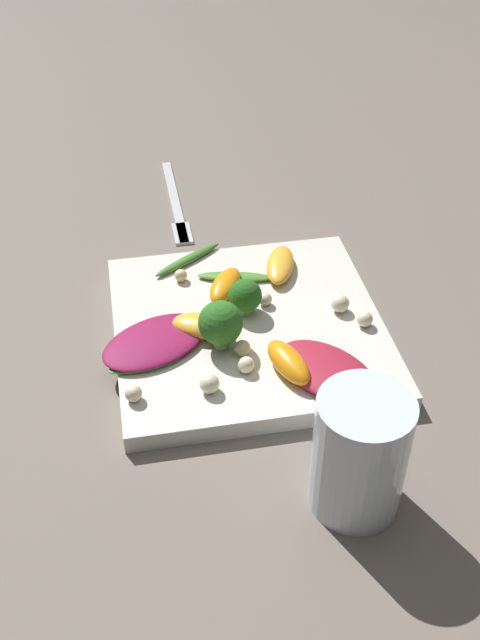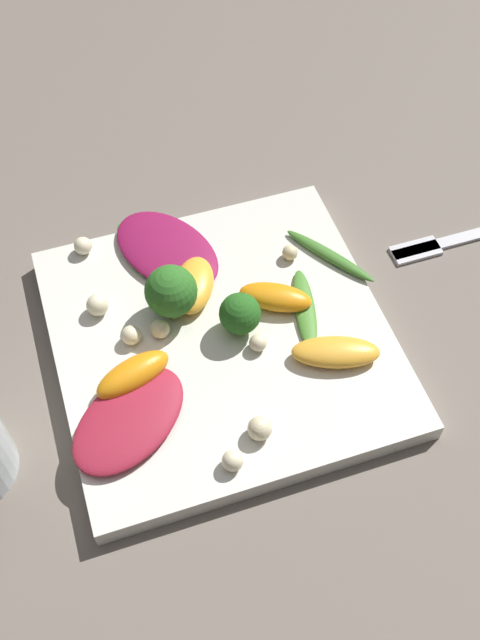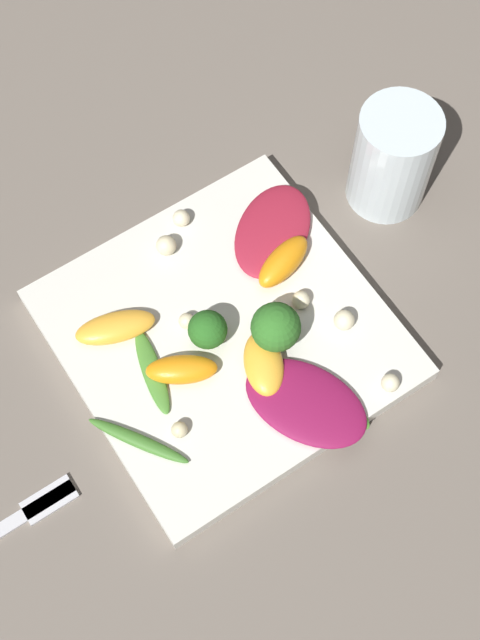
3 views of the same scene
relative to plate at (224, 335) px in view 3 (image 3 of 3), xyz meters
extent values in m
plane|color=#6B6056|center=(0.00, 0.00, -0.01)|extent=(2.40, 2.40, 0.00)
cube|color=silver|center=(0.00, 0.00, 0.00)|extent=(0.26, 0.26, 0.02)
cylinder|color=silver|center=(-0.21, -0.04, 0.04)|extent=(0.07, 0.07, 0.11)
cube|color=silver|center=(0.19, 0.04, -0.01)|extent=(0.04, 0.02, 0.01)
ellipsoid|color=maroon|center=(-0.09, -0.05, 0.02)|extent=(0.12, 0.11, 0.01)
ellipsoid|color=maroon|center=(-0.02, 0.09, 0.01)|extent=(0.11, 0.12, 0.01)
ellipsoid|color=orange|center=(0.05, 0.01, 0.02)|extent=(0.06, 0.05, 0.02)
ellipsoid|color=orange|center=(-0.08, -0.02, 0.02)|extent=(0.07, 0.04, 0.02)
ellipsoid|color=#FCAD33|center=(0.08, -0.05, 0.02)|extent=(0.07, 0.05, 0.02)
ellipsoid|color=#FCAD33|center=(-0.01, 0.05, 0.02)|extent=(0.05, 0.07, 0.02)
cylinder|color=#84AD5B|center=(-0.03, 0.03, 0.02)|extent=(0.01, 0.01, 0.02)
sphere|color=#2D6B23|center=(-0.03, 0.03, 0.04)|extent=(0.04, 0.04, 0.04)
cylinder|color=#7A9E51|center=(0.02, 0.00, 0.01)|extent=(0.02, 0.02, 0.01)
sphere|color=#26601E|center=(0.02, 0.00, 0.03)|extent=(0.03, 0.03, 0.03)
ellipsoid|color=#3D7528|center=(0.11, 0.04, 0.01)|extent=(0.06, 0.08, 0.01)
ellipsoid|color=#47842D|center=(0.07, 0.00, 0.01)|extent=(0.03, 0.08, 0.01)
ellipsoid|color=#47842D|center=(-0.05, 0.10, 0.01)|extent=(0.02, 0.07, 0.00)
sphere|color=beige|center=(0.08, 0.06, 0.02)|extent=(0.01, 0.01, 0.01)
sphere|color=beige|center=(-0.05, 0.01, 0.02)|extent=(0.02, 0.02, 0.02)
sphere|color=beige|center=(-0.09, 0.05, 0.02)|extent=(0.02, 0.02, 0.02)
sphere|color=beige|center=(-0.09, 0.12, 0.02)|extent=(0.02, 0.02, 0.02)
sphere|color=beige|center=(0.02, -0.02, 0.02)|extent=(0.01, 0.01, 0.01)
sphere|color=beige|center=(0.00, -0.09, 0.02)|extent=(0.02, 0.02, 0.02)
sphere|color=beige|center=(-0.03, -0.11, 0.02)|extent=(0.02, 0.02, 0.02)
sphere|color=beige|center=(-0.07, 0.02, 0.02)|extent=(0.02, 0.02, 0.02)
camera|label=1|loc=(-0.55, 0.11, 0.47)|focal=42.00mm
camera|label=2|loc=(-0.09, -0.32, 0.50)|focal=42.00mm
camera|label=3|loc=(0.16, 0.26, 0.69)|focal=50.00mm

